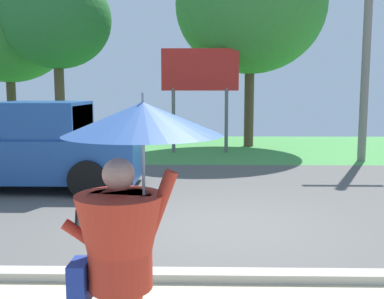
{
  "coord_description": "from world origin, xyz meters",
  "views": [
    {
      "loc": [
        -0.22,
        -7.01,
        2.15
      ],
      "look_at": [
        -0.39,
        1.0,
        1.1
      ],
      "focal_mm": 43.16,
      "sensor_mm": 36.0,
      "label": 1
    }
  ],
  "objects_px": {
    "monk_pedestrian": "(126,241)",
    "pickup_truck": "(22,148)",
    "utility_pole": "(366,49)",
    "tree_right_mid": "(251,5)",
    "roadside_billboard": "(200,77)",
    "tree_left_far": "(8,24)",
    "tree_center_back": "(57,20)"
  },
  "relations": [
    {
      "from": "monk_pedestrian",
      "to": "pickup_truck",
      "type": "distance_m",
      "value": 7.7
    },
    {
      "from": "utility_pole",
      "to": "tree_right_mid",
      "type": "xyz_separation_m",
      "value": [
        -3.05,
        3.55,
        1.87
      ]
    },
    {
      "from": "monk_pedestrian",
      "to": "roadside_billboard",
      "type": "distance_m",
      "value": 12.75
    },
    {
      "from": "monk_pedestrian",
      "to": "tree_right_mid",
      "type": "xyz_separation_m",
      "value": [
        2.3,
        14.42,
        4.07
      ]
    },
    {
      "from": "pickup_truck",
      "to": "tree_left_far",
      "type": "relative_size",
      "value": 0.74
    },
    {
      "from": "pickup_truck",
      "to": "tree_center_back",
      "type": "xyz_separation_m",
      "value": [
        -1.31,
        7.1,
        3.76
      ]
    },
    {
      "from": "tree_center_back",
      "to": "tree_right_mid",
      "type": "relative_size",
      "value": 0.83
    },
    {
      "from": "tree_left_far",
      "to": "utility_pole",
      "type": "bearing_deg",
      "value": -20.04
    },
    {
      "from": "roadside_billboard",
      "to": "tree_left_far",
      "type": "bearing_deg",
      "value": 160.04
    },
    {
      "from": "pickup_truck",
      "to": "tree_right_mid",
      "type": "distance_m",
      "value": 10.39
    },
    {
      "from": "utility_pole",
      "to": "tree_left_far",
      "type": "distance_m",
      "value": 13.33
    },
    {
      "from": "tree_center_back",
      "to": "monk_pedestrian",
      "type": "bearing_deg",
      "value": -71.35
    },
    {
      "from": "utility_pole",
      "to": "tree_center_back",
      "type": "relative_size",
      "value": 0.98
    },
    {
      "from": "monk_pedestrian",
      "to": "tree_center_back",
      "type": "relative_size",
      "value": 0.33
    },
    {
      "from": "pickup_truck",
      "to": "tree_left_far",
      "type": "distance_m",
      "value": 10.04
    },
    {
      "from": "monk_pedestrian",
      "to": "tree_right_mid",
      "type": "relative_size",
      "value": 0.28
    },
    {
      "from": "roadside_billboard",
      "to": "tree_center_back",
      "type": "xyz_separation_m",
      "value": [
        -5.18,
        1.34,
        2.09
      ]
    },
    {
      "from": "pickup_truck",
      "to": "roadside_billboard",
      "type": "relative_size",
      "value": 1.49
    },
    {
      "from": "tree_center_back",
      "to": "tree_right_mid",
      "type": "distance_m",
      "value": 7.06
    },
    {
      "from": "monk_pedestrian",
      "to": "roadside_billboard",
      "type": "xyz_separation_m",
      "value": [
        0.46,
        12.66,
        1.42
      ]
    },
    {
      "from": "monk_pedestrian",
      "to": "tree_left_far",
      "type": "bearing_deg",
      "value": 112.1
    },
    {
      "from": "pickup_truck",
      "to": "utility_pole",
      "type": "xyz_separation_m",
      "value": [
        8.76,
        3.97,
        2.46
      ]
    },
    {
      "from": "tree_right_mid",
      "to": "pickup_truck",
      "type": "bearing_deg",
      "value": -127.2
    },
    {
      "from": "tree_center_back",
      "to": "tree_right_mid",
      "type": "xyz_separation_m",
      "value": [
        7.02,
        0.42,
        0.57
      ]
    },
    {
      "from": "utility_pole",
      "to": "tree_left_far",
      "type": "bearing_deg",
      "value": 159.96
    },
    {
      "from": "pickup_truck",
      "to": "roadside_billboard",
      "type": "xyz_separation_m",
      "value": [
        3.87,
        5.76,
        1.68
      ]
    },
    {
      "from": "utility_pole",
      "to": "tree_right_mid",
      "type": "relative_size",
      "value": 0.82
    },
    {
      "from": "utility_pole",
      "to": "roadside_billboard",
      "type": "relative_size",
      "value": 1.8
    },
    {
      "from": "monk_pedestrian",
      "to": "roadside_billboard",
      "type": "bearing_deg",
      "value": 85.27
    },
    {
      "from": "monk_pedestrian",
      "to": "tree_right_mid",
      "type": "distance_m",
      "value": 15.16
    },
    {
      "from": "monk_pedestrian",
      "to": "utility_pole",
      "type": "distance_m",
      "value": 12.31
    },
    {
      "from": "roadside_billboard",
      "to": "tree_left_far",
      "type": "height_order",
      "value": "tree_left_far"
    }
  ]
}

